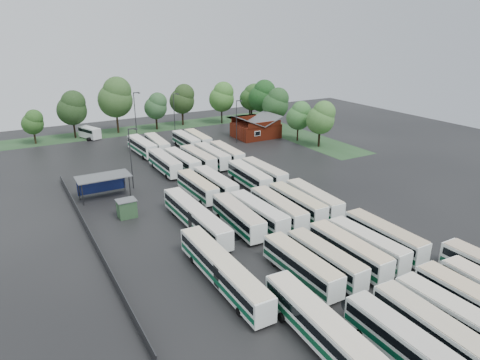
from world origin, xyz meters
TOP-DOWN VIEW (x-y plane):
  - ground at (0.00, 0.00)m, footprint 160.00×160.00m
  - brick_building at (24.00, 42.77)m, footprint 10.07×8.60m
  - wash_shed at (-17.20, 22.02)m, footprint 8.20×4.20m
  - utility_hut at (-16.20, 12.60)m, footprint 2.70×2.20m
  - grass_strip_north at (2.00, 64.80)m, footprint 80.00×10.00m
  - grass_strip_east at (34.00, 42.80)m, footprint 10.00×50.00m
  - west_fence at (-22.20, 8.00)m, footprint 0.10×50.00m
  - bus_r0c0 at (-4.52, -25.97)m, footprint 2.42×11.13m
  - bus_r0c1 at (-1.24, -26.22)m, footprint 2.74×11.46m
  - bus_r0c2 at (1.87, -26.06)m, footprint 2.62×11.25m
  - bus_r0c3 at (5.15, -25.86)m, footprint 2.47×11.49m
  - bus_r1c0 at (-4.43, -12.41)m, footprint 2.49×11.18m
  - bus_r1c1 at (-1.28, -12.61)m, footprint 2.54×10.97m
  - bus_r1c2 at (2.16, -12.58)m, footprint 2.45×11.32m
  - bus_r1c3 at (5.13, -12.44)m, footprint 2.73×11.00m
  - bus_r1c4 at (8.42, -12.11)m, footprint 2.43×11.29m
  - bus_r2c0 at (-4.32, 1.52)m, footprint 2.92×11.52m
  - bus_r2c1 at (-1.38, 1.15)m, footprint 2.77×11.53m
  - bus_r2c2 at (1.85, 1.02)m, footprint 2.90×11.59m
  - bus_r2c3 at (5.37, 1.43)m, footprint 2.54×11.34m
  - bus_r2c4 at (8.28, 1.25)m, footprint 2.99×11.49m
  - bus_r3c0 at (-4.27, 14.69)m, footprint 2.52×10.93m
  - bus_r3c1 at (-1.20, 14.49)m, footprint 2.58×11.39m
  - bus_r3c3 at (5.27, 14.62)m, footprint 2.85×11.51m
  - bus_r3c4 at (8.41, 14.96)m, footprint 2.54×11.36m
  - bus_r4c0 at (-4.49, 28.75)m, footprint 2.53×11.52m
  - bus_r4c1 at (-1.35, 28.08)m, footprint 2.90×11.54m
  - bus_r4c2 at (2.06, 28.34)m, footprint 2.74×11.40m
  - bus_r4c3 at (5.12, 28.54)m, footprint 2.51×11.45m
  - bus_r4c4 at (8.36, 28.47)m, footprint 2.78×11.37m
  - bus_r5c0 at (-4.57, 42.14)m, footprint 2.96×11.57m
  - bus_r5c1 at (-1.28, 42.09)m, footprint 2.93×11.39m
  - bus_r5c3 at (5.35, 41.95)m, footprint 2.36×10.93m
  - bus_r5c4 at (8.27, 42.04)m, footprint 2.63×10.94m
  - artic_bus_west_a at (-9.25, -22.84)m, footprint 3.20×17.39m
  - artic_bus_west_b at (-9.23, 4.31)m, footprint 2.55×16.90m
  - artic_bus_west_c at (-12.20, -9.16)m, footprint 2.41×16.89m
  - minibus at (-11.40, 61.52)m, footprint 4.43×6.64m
  - tree_north_0 at (-23.19, 62.60)m, footprint 4.81×4.80m
  - tree_north_1 at (-14.25, 63.57)m, footprint 6.93×6.93m
  - tree_north_2 at (-3.76, 63.79)m, footprint 8.48×8.48m
  - tree_north_3 at (6.04, 62.56)m, footprint 5.81×5.81m
  - tree_north_4 at (14.02, 64.07)m, footprint 6.71×6.71m
  - tree_north_5 at (24.30, 60.83)m, footprint 6.89×6.89m
  - tree_north_6 at (34.02, 61.80)m, footprint 6.00×6.00m
  - tree_east_0 at (32.06, 28.31)m, footprint 6.23×6.23m
  - tree_east_1 at (31.02, 34.96)m, footprint 5.65×5.65m
  - tree_east_2 at (32.10, 46.06)m, footprint 6.68×6.68m
  - tree_east_3 at (33.30, 54.32)m, footprint 7.30×7.30m
  - tree_east_4 at (33.30, 59.62)m, footprint 6.33×6.33m
  - lamp_post_ne at (17.45, 40.41)m, footprint 1.51×0.29m
  - lamp_post_nw at (-11.98, 23.40)m, footprint 1.57×0.31m
  - lamp_post_back_w at (-1.29, 56.30)m, footprint 1.69×0.33m
  - lamp_post_back_e at (8.05, 55.00)m, footprint 1.56×0.30m
  - puddle_0 at (-1.85, -19.62)m, footprint 4.94×4.94m
  - puddle_1 at (6.06, -22.86)m, footprint 3.89×3.89m
  - puddle_2 at (-6.01, 1.98)m, footprint 6.89×6.89m
  - puddle_3 at (4.09, -2.74)m, footprint 4.00×4.00m
  - puddle_4 at (13.74, -20.84)m, footprint 3.06×3.06m

SIDE VIEW (x-z plane):
  - ground at x=0.00m, z-range 0.00..0.00m
  - puddle_0 at x=-1.85m, z-range 0.00..0.01m
  - puddle_1 at x=6.06m, z-range 0.00..0.01m
  - puddle_2 at x=-6.01m, z-range 0.00..0.01m
  - puddle_3 at x=4.09m, z-range 0.00..0.01m
  - puddle_4 at x=13.74m, z-range 0.00..0.01m
  - grass_strip_north at x=2.00m, z-range 0.00..0.01m
  - grass_strip_east at x=34.00m, z-range 0.00..0.01m
  - west_fence at x=-22.20m, z-range 0.00..1.20m
  - utility_hut at x=-16.20m, z-range 0.01..2.63m
  - minibus at x=-11.40m, z-range 0.15..2.87m
  - bus_r5c4 at x=8.27m, z-range 0.15..3.18m
  - bus_r3c0 at x=-4.27m, z-range 0.15..3.18m
  - bus_r1c3 at x=5.13m, z-range 0.15..3.19m
  - bus_r5c3 at x=5.35m, z-range 0.15..3.19m
  - bus_r1c1 at x=-1.28m, z-range 0.15..3.19m
  - bus_r0c0 at x=-4.52m, z-range 0.15..3.25m
  - bus_r1c0 at x=-4.43m, z-range 0.16..3.26m
  - bus_r0c2 at x=1.87m, z-range 0.16..3.27m
  - bus_r1c4 at x=8.42m, z-range 0.16..3.30m
  - bus_r5c1 at x=-1.28m, z-range 0.16..3.30m
  - bus_r4c4 at x=8.36m, z-range 0.16..3.30m
  - bus_r2c3 at x=5.37m, z-range 0.16..3.30m
  - bus_r1c2 at x=2.16m, z-range 0.16..3.31m
  - bus_r4c2 at x=2.06m, z-range 0.16..3.31m
  - bus_r3c4 at x=8.41m, z-range 0.16..3.31m
  - artic_bus_west_b at x=-9.23m, z-range 0.17..3.30m
  - artic_bus_west_c at x=-12.20m, z-range 0.17..3.30m
  - bus_r3c1 at x=-1.20m, z-range 0.16..3.32m
  - bus_r2c4 at x=8.28m, z-range 0.16..3.33m
  - bus_r0c1 at x=-1.24m, z-range 0.16..3.33m
  - bus_r2c0 at x=-4.32m, z-range 0.16..3.34m
  - bus_r3c3 at x=5.27m, z-range 0.16..3.34m
  - bus_r4c3 at x=5.12m, z-range 0.16..3.34m
  - bus_r4c1 at x=-1.35m, z-range 0.16..3.35m
  - bus_r2c1 at x=-1.38m, z-range 0.16..3.35m
  - bus_r5c0 at x=-4.57m, z-range 0.16..3.35m
  - bus_r0c3 at x=5.15m, z-range 0.16..3.36m
  - bus_r2c2 at x=1.85m, z-range 0.16..3.36m
  - bus_r4c0 at x=-4.49m, z-range 0.16..3.36m
  - artic_bus_west_a at x=-9.25m, z-range 0.18..3.39m
  - brick_building at x=24.00m, z-range -0.83..4.56m
  - wash_shed at x=-17.20m, z-range 1.20..4.78m
  - tree_north_0 at x=-23.19m, z-range 1.14..9.09m
  - lamp_post_ne at x=17.45m, z-range 0.79..10.62m
  - lamp_post_back_e at x=8.05m, z-range 0.82..10.97m
  - lamp_post_nw at x=-11.98m, z-range 0.82..11.04m
  - tree_east_1 at x=31.02m, z-range 1.34..10.70m
  - tree_north_3 at x=6.04m, z-range 1.38..11.00m
  - lamp_post_back_w at x=-1.29m, z-range 0.88..11.85m
  - tree_north_6 at x=34.02m, z-range 1.42..11.36m
  - tree_east_0 at x=32.06m, z-range 1.48..11.80m
  - tree_east_4 at x=33.30m, z-range 1.50..11.98m
  - tree_east_2 at x=32.10m, z-range 1.58..12.64m
  - tree_north_4 at x=14.02m, z-range 1.59..12.70m
  - tree_north_5 at x=24.30m, z-range 1.64..13.06m
  - tree_north_1 at x=-14.25m, z-range 1.65..13.13m
  - tree_east_3 at x=33.30m, z-range 1.73..13.83m
  - tree_north_2 at x=-3.76m, z-range 2.01..16.05m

